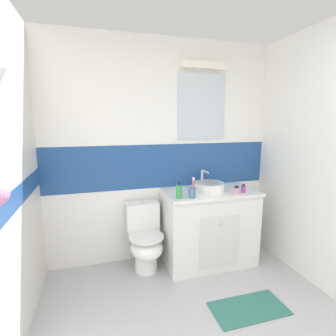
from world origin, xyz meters
TOP-DOWN VIEW (x-y plane):
  - ground_plane at (0.00, 1.20)m, footprint 3.20×3.48m
  - wall_back_tiled at (0.01, 2.45)m, footprint 3.20×0.20m
  - vanity_cabinet at (0.46, 2.12)m, footprint 1.02×0.59m
  - sink_basin at (0.46, 2.12)m, footprint 0.34×0.38m
  - toilet at (-0.26, 2.15)m, footprint 0.37×0.50m
  - toothbrush_cup at (0.18, 1.92)m, footprint 0.07×0.07m
  - soap_dispenser at (0.05, 1.93)m, footprint 0.06×0.06m
  - perfume_flask_small at (0.78, 1.94)m, footprint 0.04×0.03m
  - hair_gel_jar at (0.69, 1.93)m, footprint 0.07×0.07m
  - bath_mat at (0.48, 1.30)m, footprint 0.66×0.33m

SIDE VIEW (x-z plane):
  - ground_plane at x=0.00m, z-range -0.04..0.00m
  - bath_mat at x=0.48m, z-range 0.00..0.01m
  - toilet at x=-0.26m, z-range -0.02..0.71m
  - vanity_cabinet at x=0.46m, z-range 0.00..0.85m
  - hair_gel_jar at x=0.69m, z-range 0.85..0.93m
  - perfume_flask_small at x=0.78m, z-range 0.85..0.94m
  - sink_basin at x=0.46m, z-range 0.80..1.00m
  - toothbrush_cup at x=0.18m, z-range 0.80..1.01m
  - soap_dispenser at x=0.05m, z-range 0.83..1.00m
  - wall_back_tiled at x=0.01m, z-range 0.01..2.51m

